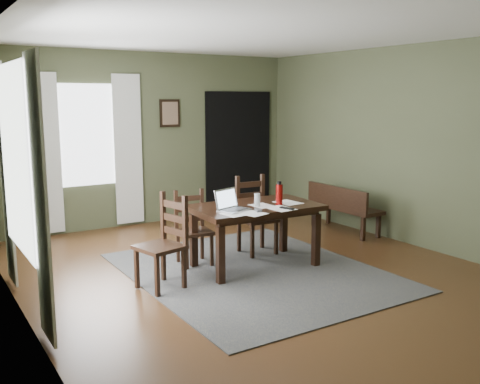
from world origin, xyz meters
TOP-DOWN VIEW (x-y plane):
  - ground at (0.00, 0.00)m, footprint 5.00×6.00m
  - room_shell at (0.00, 0.00)m, footprint 5.02×6.02m
  - rug at (0.00, 0.00)m, footprint 2.60×3.20m
  - dining_table at (0.13, 0.17)m, footprint 1.52×0.96m
  - chair_end at (-1.09, 0.08)m, footprint 0.52×0.52m
  - chair_back_left at (-0.44, 0.66)m, footprint 0.43×0.43m
  - chair_back_right at (0.46, 0.66)m, footprint 0.46×0.47m
  - bench at (2.16, 0.86)m, footprint 0.40×1.25m
  - laptop at (-0.27, 0.07)m, footprint 0.41×0.37m
  - computer_mouse at (-0.05, -0.16)m, footprint 0.08×0.10m
  - tv_remote at (0.30, -0.22)m, footprint 0.09×0.18m
  - drinking_glass at (0.10, 0.09)m, footprint 0.08×0.08m
  - water_bottle at (0.38, 0.04)m, footprint 0.10×0.10m
  - paper_a at (-0.36, -0.14)m, footprint 0.23×0.28m
  - paper_b at (0.26, -0.16)m, footprint 0.26×0.33m
  - paper_c at (0.17, 0.09)m, footprint 0.23×0.29m
  - paper_d at (0.54, 0.08)m, footprint 0.27×0.34m
  - paper_e at (-0.16, -0.19)m, footprint 0.31×0.37m
  - window_left at (-2.47, 0.20)m, footprint 0.01×1.30m
  - window_back at (-1.00, 2.97)m, footprint 1.00×0.01m
  - curtain_left_near at (-2.44, -0.62)m, footprint 0.03×0.48m
  - curtain_left_far at (-2.44, 1.02)m, footprint 0.03×0.48m
  - curtain_back_left at (-1.62, 2.94)m, footprint 0.44×0.03m
  - curtain_back_right at (-0.38, 2.94)m, footprint 0.44×0.03m
  - framed_picture at (0.35, 2.97)m, footprint 0.34×0.03m
  - doorway_back at (1.65, 2.97)m, footprint 1.30×0.03m

SIDE VIEW (x-z plane):
  - ground at x=0.00m, z-range -0.01..0.00m
  - rug at x=0.00m, z-range 0.00..0.01m
  - bench at x=2.16m, z-range 0.07..0.77m
  - chair_back_left at x=-0.44m, z-range -0.01..0.88m
  - chair_end at x=-1.09m, z-range -0.01..0.98m
  - chair_back_right at x=0.46m, z-range -0.01..0.99m
  - dining_table at x=0.13m, z-range 0.29..1.03m
  - paper_a at x=-0.36m, z-range 0.75..0.76m
  - paper_c at x=0.17m, z-range 0.75..0.76m
  - paper_d at x=0.54m, z-range 0.75..0.76m
  - paper_e at x=-0.16m, z-range 0.75..0.76m
  - paper_b at x=0.26m, z-range 0.75..0.76m
  - tv_remote at x=0.30m, z-range 0.75..0.77m
  - computer_mouse at x=-0.05m, z-range 0.75..0.78m
  - laptop at x=-0.27m, z-range 0.70..0.93m
  - drinking_glass at x=0.10m, z-range 0.75..0.90m
  - water_bottle at x=0.38m, z-range 0.74..1.02m
  - doorway_back at x=1.65m, z-range 0.00..2.10m
  - curtain_left_near at x=-2.44m, z-range 0.05..2.35m
  - curtain_left_far at x=-2.44m, z-range 0.05..2.35m
  - curtain_back_left at x=-1.62m, z-range 0.05..2.35m
  - curtain_back_right at x=-0.38m, z-range 0.05..2.35m
  - window_left at x=-2.47m, z-range 0.60..2.30m
  - window_back at x=-1.00m, z-range 0.70..2.20m
  - framed_picture at x=0.35m, z-range 1.53..1.97m
  - room_shell at x=0.00m, z-range 0.45..3.16m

